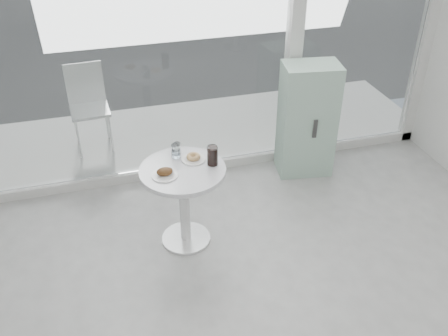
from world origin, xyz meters
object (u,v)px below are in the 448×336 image
object	(u,v)px
mint_cabinet	(307,120)
main_table	(184,190)
patio_chair	(88,102)
water_tumbler_a	(176,152)
water_tumbler_b	(177,149)
plate_fritter	(165,173)
plate_donut	(193,158)
cola_glass	(212,156)

from	to	relation	value
mint_cabinet	main_table	bearing A→B (deg)	-142.96
patio_chair	water_tumbler_a	xyz separation A→B (m)	(0.67, -1.69, 0.23)
main_table	water_tumbler_b	xyz separation A→B (m)	(0.00, 0.24, 0.27)
main_table	mint_cabinet	world-z (taller)	mint_cabinet
mint_cabinet	water_tumbler_b	world-z (taller)	mint_cabinet
main_table	plate_fritter	xyz separation A→B (m)	(-0.15, -0.06, 0.25)
mint_cabinet	plate_donut	bearing A→B (deg)	-144.44
main_table	water_tumbler_b	bearing A→B (deg)	89.09
main_table	mint_cabinet	bearing A→B (deg)	28.27
water_tumbler_a	cola_glass	distance (m)	0.34
plate_donut	water_tumbler_a	bearing A→B (deg)	148.27
mint_cabinet	plate_donut	distance (m)	1.53
cola_glass	patio_chair	bearing A→B (deg)	116.59
main_table	water_tumbler_a	xyz separation A→B (m)	(-0.02, 0.19, 0.27)
main_table	plate_donut	bearing A→B (deg)	42.39
patio_chair	mint_cabinet	bearing A→B (deg)	-29.71
water_tumbler_a	cola_glass	world-z (taller)	cola_glass
patio_chair	water_tumbler_a	world-z (taller)	patio_chair
patio_chair	cola_glass	bearing A→B (deg)	-66.47
plate_donut	plate_fritter	bearing A→B (deg)	-148.08
cola_glass	main_table	bearing A→B (deg)	179.34
water_tumbler_b	cola_glass	distance (m)	0.35
plate_fritter	water_tumbler_b	bearing A→B (deg)	62.32
water_tumbler_b	main_table	bearing A→B (deg)	-90.91
mint_cabinet	plate_donut	world-z (taller)	mint_cabinet
plate_donut	cola_glass	distance (m)	0.19
plate_fritter	water_tumbler_b	distance (m)	0.34
patio_chair	cola_glass	world-z (taller)	patio_chair
mint_cabinet	cola_glass	distance (m)	1.48
patio_chair	plate_fritter	distance (m)	2.03
plate_fritter	plate_donut	bearing A→B (deg)	31.92
plate_fritter	mint_cabinet	bearing A→B (deg)	27.68
water_tumbler_a	mint_cabinet	bearing A→B (deg)	22.00
plate_fritter	water_tumbler_a	world-z (taller)	water_tumbler_a
plate_donut	water_tumbler_b	size ratio (longest dim) A/B	1.90
plate_fritter	cola_glass	xyz separation A→B (m)	(0.41, 0.06, 0.06)
main_table	cola_glass	xyz separation A→B (m)	(0.26, -0.00, 0.30)
patio_chair	plate_donut	xyz separation A→B (m)	(0.81, -1.77, 0.19)
main_table	plate_fritter	bearing A→B (deg)	-158.36
water_tumbler_a	water_tumbler_b	world-z (taller)	water_tumbler_a
plate_donut	cola_glass	world-z (taller)	cola_glass
main_table	patio_chair	world-z (taller)	patio_chair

